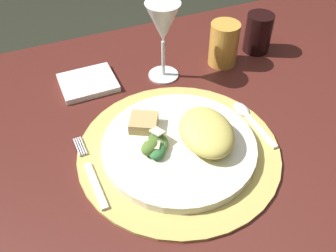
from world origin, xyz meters
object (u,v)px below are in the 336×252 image
Objects in this scene: dining_table at (179,194)px; fork at (91,174)px; dark_tumbler at (258,33)px; napkin at (88,83)px; wine_glass at (163,26)px; amber_tumbler at (224,44)px; dinner_plate at (179,146)px; spoon at (248,116)px.

dining_table is 0.24m from fork.
dark_tumbler is at bearing 26.40° from fork.
napkin is 0.20m from wine_glass.
fork is 0.98× the size of wine_glass.
amber_tumbler reaches higher than fork.
dinner_plate reaches higher than dining_table.
spoon is 1.48× the size of dark_tumbler.
dining_table is 8.32× the size of fork.
amber_tumbler reaches higher than dinner_plate.
amber_tumbler reaches higher than dining_table.
spoon is (0.32, 0.02, 0.00)m from fork.
spoon reaches higher than dining_table.
dining_table is 0.22m from spoon.
dark_tumbler is (0.25, 0.01, -0.08)m from wine_glass.
dinner_plate is 0.39m from dark_tumbler.
napkin is at bearing 177.14° from dark_tumbler.
amber_tumbler is 1.07× the size of dark_tumbler.
wine_glass is at bearing 74.54° from dinner_plate.
amber_tumbler is (0.05, 0.19, 0.04)m from spoon.
fork is (-0.16, 0.00, -0.01)m from dinner_plate.
spoon is 0.79× the size of wine_glass.
fork is 1.83× the size of dark_tumbler.
amber_tumbler reaches higher than spoon.
dinner_plate is 2.78× the size of amber_tumbler.
napkin is (-0.10, 0.26, -0.01)m from dinner_plate.
amber_tumbler reaches higher than napkin.
napkin is 0.31m from amber_tumbler.
fork is 1.23× the size of spoon.
dinner_plate is 0.27m from napkin.
fork is 1.45× the size of napkin.
amber_tumbler is at bearing 30.53° from fork.
dining_table is 14.17× the size of amber_tumbler.
spoon is at bearing -41.35° from napkin.
wine_glass is 0.26m from dark_tumbler.
napkin is 1.26× the size of dark_tumbler.
spoon is 0.35m from napkin.
dark_tumbler is at bearing 37.31° from dinner_plate.
wine_glass is at bearing -177.41° from dark_tumbler.
napkin is at bearing 138.65° from spoon.
wine_glass is (0.16, -0.03, 0.12)m from napkin.
dark_tumbler reaches higher than dinner_plate.
napkin is 0.41m from dark_tumbler.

